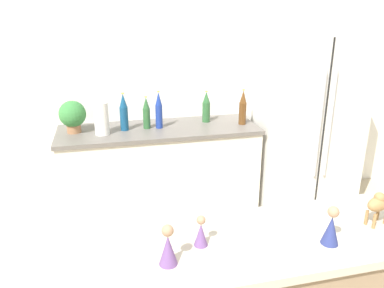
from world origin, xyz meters
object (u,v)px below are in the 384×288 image
back_bottle_1 (206,107)px  wise_man_figurine_blue (168,248)px  wise_man_figurine_purple (201,233)px  back_bottle_4 (124,113)px  paper_towel_roll (101,119)px  back_bottle_2 (146,113)px  refrigerator (303,124)px  back_bottle_0 (159,111)px  wise_man_figurine_crimson (331,228)px  potted_plant (73,115)px  camel_figurine (380,202)px  back_bottle_3 (243,108)px

back_bottle_1 → wise_man_figurine_blue: 2.27m
back_bottle_1 → wise_man_figurine_purple: bearing=-106.4°
back_bottle_4 → wise_man_figurine_purple: bearing=-85.8°
paper_towel_roll → back_bottle_2: (0.38, 0.08, 0.00)m
back_bottle_2 → refrigerator: bearing=-2.5°
wise_man_figurine_purple → wise_man_figurine_blue: bearing=-149.6°
back_bottle_0 → back_bottle_1: 0.46m
wise_man_figurine_crimson → potted_plant: bearing=116.3°
potted_plant → wise_man_figurine_blue: (0.43, -2.08, 0.04)m
back_bottle_0 → camel_figurine: back_bottle_0 is taller
potted_plant → back_bottle_1: back_bottle_1 is taller
camel_figurine → wise_man_figurine_blue: size_ratio=1.10×
back_bottle_3 → wise_man_figurine_crimson: size_ratio=2.04×
back_bottle_4 → wise_man_figurine_blue: bearing=-89.8°
wise_man_figurine_blue → back_bottle_2: bearing=84.8°
back_bottle_3 → back_bottle_2: bearing=174.9°
refrigerator → back_bottle_0: refrigerator is taller
paper_towel_roll → back_bottle_4: bearing=22.0°
wise_man_figurine_blue → camel_figurine: bearing=3.6°
potted_plant → wise_man_figurine_purple: size_ratio=2.18×
back_bottle_2 → wise_man_figurine_purple: 1.98m
refrigerator → wise_man_figurine_purple: (-1.53, -1.91, 0.22)m
back_bottle_1 → wise_man_figurine_purple: size_ratio=2.33×
back_bottle_2 → wise_man_figurine_purple: bearing=-91.4°
back_bottle_1 → back_bottle_2: 0.57m
back_bottle_0 → refrigerator: bearing=-2.2°
back_bottle_4 → wise_man_figurine_purple: 1.97m
camel_figurine → wise_man_figurine_purple: 0.75m
back_bottle_1 → back_bottle_3: bearing=-28.3°
wise_man_figurine_blue → wise_man_figurine_purple: wise_man_figurine_blue is taller
back_bottle_2 → camel_figurine: 2.12m
wise_man_figurine_crimson → wise_man_figurine_purple: wise_man_figurine_crimson is taller
refrigerator → paper_towel_roll: size_ratio=6.30×
refrigerator → wise_man_figurine_purple: 2.46m
refrigerator → camel_figurine: size_ratio=10.07×
back_bottle_0 → wise_man_figurine_purple: size_ratio=2.63×
back_bottle_3 → back_bottle_0: bearing=175.2°
refrigerator → back_bottle_3: size_ratio=5.33×
back_bottle_4 → wise_man_figurine_purple: back_bottle_4 is taller
back_bottle_3 → camel_figurine: bearing=-94.6°
potted_plant → back_bottle_1: size_ratio=0.94×
back_bottle_1 → wise_man_figurine_purple: 2.15m
refrigerator → back_bottle_4: 1.69m
refrigerator → back_bottle_3: 0.65m
refrigerator → wise_man_figurine_blue: 2.61m
potted_plant → camel_figurine: size_ratio=1.61×
paper_towel_roll → back_bottle_0: back_bottle_0 is taller
wise_man_figurine_blue → wise_man_figurine_purple: 0.16m
refrigerator → back_bottle_4: size_ratio=5.22×
potted_plant → wise_man_figurine_crimson: 2.35m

